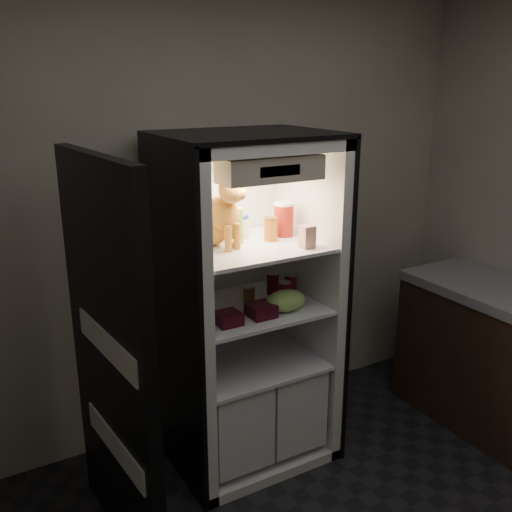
{
  "coord_description": "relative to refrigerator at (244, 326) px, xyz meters",
  "views": [
    {
      "loc": [
        -1.42,
        -1.22,
        2.12
      ],
      "look_at": [
        0.04,
        1.32,
        1.22
      ],
      "focal_mm": 40.0,
      "sensor_mm": 36.0,
      "label": 1
    }
  ],
  "objects": [
    {
      "name": "tabby_cat",
      "position": [
        -0.16,
        -0.01,
        0.65
      ],
      "size": [
        0.38,
        0.41,
        0.42
      ],
      "rotation": [
        0.0,
        0.0,
        0.32
      ],
      "color": "#C16B18",
      "rests_on": "refrigerator"
    },
    {
      "name": "refrigerator",
      "position": [
        0.0,
        0.0,
        0.0
      ],
      "size": [
        0.9,
        0.72,
        1.88
      ],
      "color": "white",
      "rests_on": "floor"
    },
    {
      "name": "cream_carton",
      "position": [
        0.23,
        -0.26,
        0.56
      ],
      "size": [
        0.07,
        0.07,
        0.12
      ],
      "primitive_type": "cube",
      "color": "silver",
      "rests_on": "refrigerator"
    },
    {
      "name": "parmesan_shaker",
      "position": [
        -0.05,
        -0.0,
        0.59
      ],
      "size": [
        0.07,
        0.07,
        0.19
      ],
      "color": "#258837",
      "rests_on": "refrigerator"
    },
    {
      "name": "grape_bag",
      "position": [
        0.14,
        -0.22,
        0.2
      ],
      "size": [
        0.22,
        0.16,
        0.11
      ],
      "primitive_type": "ellipsoid",
      "color": "#88B655",
      "rests_on": "refrigerator"
    },
    {
      "name": "pepper_jar",
      "position": [
        0.25,
        -0.0,
        0.59
      ],
      "size": [
        0.11,
        0.11,
        0.19
      ],
      "color": "#AA2516",
      "rests_on": "refrigerator"
    },
    {
      "name": "soda_can_a",
      "position": [
        0.2,
        0.03,
        0.21
      ],
      "size": [
        0.07,
        0.07,
        0.13
      ],
      "color": "black",
      "rests_on": "refrigerator"
    },
    {
      "name": "salsa_jar",
      "position": [
        0.14,
        -0.05,
        0.56
      ],
      "size": [
        0.07,
        0.07,
        0.13
      ],
      "color": "maroon",
      "rests_on": "refrigerator"
    },
    {
      "name": "berry_box_right",
      "position": [
        -0.02,
        -0.22,
        0.18
      ],
      "size": [
        0.13,
        0.13,
        0.07
      ],
      "primitive_type": "cube",
      "color": "#460B1C",
      "rests_on": "refrigerator"
    },
    {
      "name": "mayo_tub",
      "position": [
        0.02,
        0.08,
        0.56
      ],
      "size": [
        0.09,
        0.09,
        0.13
      ],
      "color": "white",
      "rests_on": "refrigerator"
    },
    {
      "name": "condiment_jar",
      "position": [
        0.03,
        0.0,
        0.19
      ],
      "size": [
        0.07,
        0.07,
        0.09
      ],
      "color": "brown",
      "rests_on": "refrigerator"
    },
    {
      "name": "berry_box_left",
      "position": [
        -0.22,
        -0.23,
        0.18
      ],
      "size": [
        0.12,
        0.12,
        0.06
      ],
      "primitive_type": "cube",
      "color": "#460B1C",
      "rests_on": "refrigerator"
    },
    {
      "name": "fridge_door",
      "position": [
        -0.85,
        -0.32,
        0.12
      ],
      "size": [
        0.13,
        0.87,
        1.85
      ],
      "rotation": [
        0.0,
        0.0,
        0.08
      ],
      "color": "black",
      "rests_on": "floor"
    },
    {
      "name": "soda_can_c",
      "position": [
        0.19,
        -0.13,
        0.21
      ],
      "size": [
        0.07,
        0.07,
        0.12
      ],
      "color": "black",
      "rests_on": "refrigerator"
    },
    {
      "name": "room_shell",
      "position": [
        0.0,
        -1.38,
        0.83
      ],
      "size": [
        3.6,
        3.6,
        3.6
      ],
      "color": "white",
      "rests_on": "floor"
    },
    {
      "name": "soda_can_b",
      "position": [
        0.28,
        -0.05,
        0.21
      ],
      "size": [
        0.07,
        0.07,
        0.13
      ],
      "color": "black",
      "rests_on": "refrigerator"
    }
  ]
}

